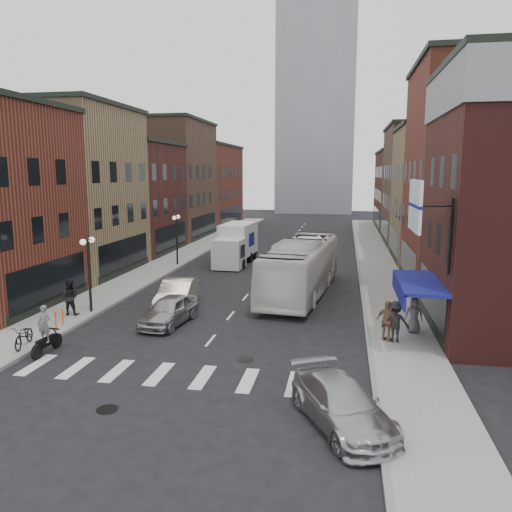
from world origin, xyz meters
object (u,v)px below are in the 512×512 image
Objects in this scene: motorcycle_rider at (45,331)px; ped_left_solo at (70,297)px; bike_rack at (59,318)px; curb_car at (342,404)px; sedan_left_near at (169,310)px; sedan_left_far at (177,294)px; parked_bicycle at (24,336)px; ped_right_b at (388,321)px; transit_bus at (301,267)px; billboard_sign at (417,207)px; streetlamp_near at (88,260)px; ped_right_c at (414,315)px; box_truck at (236,244)px; ped_right_a at (396,322)px; streetlamp_far at (177,230)px.

motorcycle_rider is 5.37m from ped_left_solo.
bike_rack is 15.20m from curb_car.
ped_left_solo is at bearing -175.25° from sedan_left_near.
bike_rack is 0.17× the size of sedan_left_far.
parked_bicycle is 15.67m from ped_right_b.
sedan_left_near is at bearing 57.18° from motorcycle_rider.
transit_bus reaches higher than ped_left_solo.
ped_right_b is at bearing 168.03° from ped_left_solo.
transit_bus reaches higher than motorcycle_rider.
billboard_sign is 0.88× the size of sedan_left_near.
parked_bicycle is at bearing -129.79° from sedan_left_near.
sedan_left_near is (4.74, -1.00, -2.20)m from streetlamp_near.
transit_bus is 7.36× the size of ped_right_c.
box_truck reaches higher than curb_car.
sedan_left_near is (3.64, 4.81, -0.26)m from motorcycle_rider.
ped_right_a is (15.72, 0.57, 0.51)m from bike_rack.
streetlamp_far is at bearing 90.00° from streetlamp_near.
billboard_sign is at bearing -2.83° from bike_rack.
ped_right_c is at bearing 43.45° from curb_car.
sedan_left_far is 2.55× the size of ped_left_solo.
billboard_sign is 15.92m from motorcycle_rider.
sedan_left_near is at bearing -11.90° from streetlamp_near.
streetlamp_far is 22.19m from ped_right_b.
ped_left_solo is at bearing 105.72° from bike_rack.
transit_bus is (10.86, 9.09, 1.15)m from bike_rack.
ped_left_solo is (-14.03, 8.94, 0.42)m from curb_car.
sedan_left_near is (-11.24, 2.50, -5.42)m from billboard_sign.
box_truck is 20.60m from ped_right_c.
billboard_sign reaches higher than ped_left_solo.
sedan_left_far is 8.64m from parked_bicycle.
billboard_sign is 4.62× the size of bike_rack.
sedan_left_far is (3.04, 7.81, -0.19)m from motorcycle_rider.
streetlamp_near is at bearing -160.35° from sedan_left_far.
transit_bus is at bearing -27.67° from ped_right_b.
sedan_left_far is at bearing -11.26° from ped_right_c.
bike_rack is 5.23m from sedan_left_near.
sedan_left_far is 12.61m from ped_right_c.
transit_bus reaches higher than bike_rack.
ped_right_a is (2.23, 7.59, 0.39)m from curb_car.
ped_left_solo reaches higher than curb_car.
box_truck is (-11.60, 19.53, -4.53)m from billboard_sign.
billboard_sign is 1.77× the size of motorcycle_rider.
streetlamp_far is 0.98× the size of sedan_left_near.
parked_bicycle is at bearing -125.72° from transit_bus.
ped_right_b is (4.52, -8.47, -0.64)m from transit_bus.
streetlamp_near is at bearing -4.99° from ped_right_a.
sedan_left_near is at bearing 29.52° from parked_bicycle.
streetlamp_near is 2.48× the size of ped_right_c.
curb_car is 7.92m from ped_right_a.
streetlamp_far is at bearing 114.71° from sedan_left_near.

